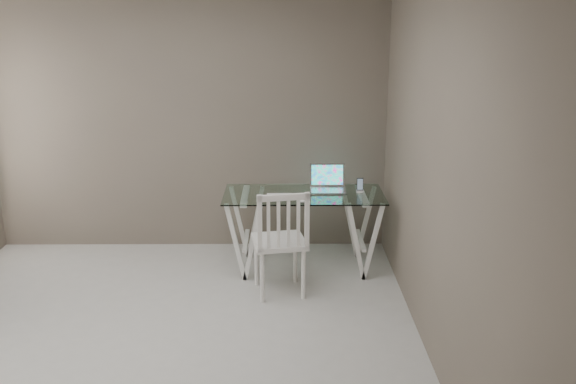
# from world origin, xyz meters

# --- Properties ---
(room) EXTENTS (4.50, 4.52, 2.71)m
(room) POSITION_xyz_m (-0.06, 0.02, 1.72)
(room) COLOR #B3B1AB
(room) RESTS_ON ground
(desk) EXTENTS (1.50, 0.70, 0.75)m
(desk) POSITION_xyz_m (1.14, 1.60, 0.38)
(desk) COLOR silver
(desk) RESTS_ON ground
(chair) EXTENTS (0.51, 0.51, 0.96)m
(chair) POSITION_xyz_m (0.93, 0.98, 0.53)
(chair) COLOR white
(chair) RESTS_ON ground
(laptop) EXTENTS (0.34, 0.29, 0.23)m
(laptop) POSITION_xyz_m (1.38, 1.75, 0.80)
(laptop) COLOR #B4B5B9
(laptop) RESTS_ON desk
(keyboard) EXTENTS (0.25, 0.11, 0.01)m
(keyboard) POSITION_xyz_m (0.91, 1.55, 0.75)
(keyboard) COLOR silver
(keyboard) RESTS_ON desk
(mouse) EXTENTS (0.11, 0.06, 0.03)m
(mouse) POSITION_xyz_m (1.13, 1.32, 0.76)
(mouse) COLOR white
(mouse) RESTS_ON desk
(phone_dock) EXTENTS (0.07, 0.07, 0.13)m
(phone_dock) POSITION_xyz_m (1.68, 1.66, 0.78)
(phone_dock) COLOR white
(phone_dock) RESTS_ON desk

